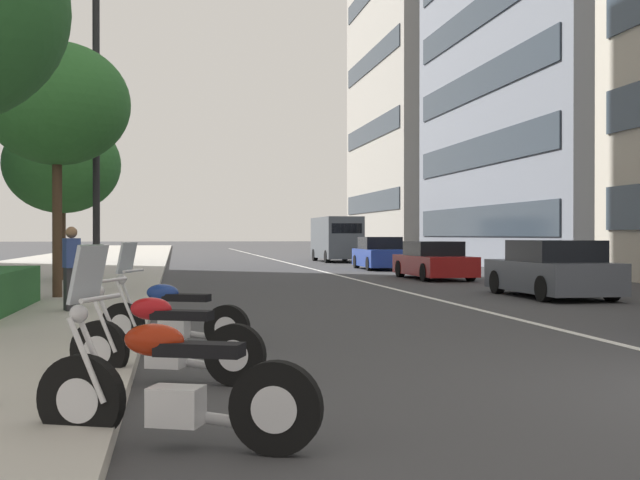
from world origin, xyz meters
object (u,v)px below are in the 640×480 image
at_px(car_far_down_avenue, 434,262).
at_px(street_tree_near_plaza_corner, 62,165).
at_px(motorcycle_under_tarp, 171,388).
at_px(car_mid_block_traffic, 552,271).
at_px(street_lamp_with_banners, 111,105).
at_px(motorcycle_nearest_camera, 171,317).
at_px(car_lead_in_lane, 380,254).
at_px(street_tree_by_lamp_post, 57,104).
at_px(pedestrian_on_plaza, 71,269).
at_px(delivery_van_ahead, 336,238).
at_px(motorcycle_mid_row, 164,343).

distance_m(car_far_down_avenue, street_tree_near_plaza_corner, 13.04).
distance_m(motorcycle_under_tarp, car_far_down_avenue, 23.82).
height_order(car_mid_block_traffic, street_lamp_with_banners, street_lamp_with_banners).
distance_m(motorcycle_nearest_camera, street_lamp_with_banners, 11.03).
height_order(car_lead_in_lane, street_tree_by_lamp_post, street_tree_by_lamp_post).
bearing_deg(pedestrian_on_plaza, delivery_van_ahead, 51.89).
xyz_separation_m(car_mid_block_traffic, street_lamp_with_banners, (2.10, 10.93, 4.19)).
height_order(motorcycle_nearest_camera, car_mid_block_traffic, motorcycle_nearest_camera).
relative_size(car_mid_block_traffic, pedestrian_on_plaza, 2.73).
bearing_deg(street_lamp_with_banners, motorcycle_nearest_camera, -171.27).
bearing_deg(car_mid_block_traffic, street_lamp_with_banners, 79.27).
bearing_deg(motorcycle_mid_row, street_tree_near_plaza_corner, -56.83).
relative_size(motorcycle_under_tarp, pedestrian_on_plaza, 1.31).
distance_m(street_tree_by_lamp_post, street_tree_near_plaza_corner, 7.62).
distance_m(motorcycle_under_tarp, street_tree_by_lamp_post, 14.25).
height_order(street_tree_near_plaza_corner, pedestrian_on_plaza, street_tree_near_plaza_corner).
xyz_separation_m(street_tree_by_lamp_post, street_tree_near_plaza_corner, (7.53, 0.87, -0.75)).
distance_m(delivery_van_ahead, street_tree_by_lamp_post, 30.46).
bearing_deg(motorcycle_mid_row, delivery_van_ahead, -81.25).
xyz_separation_m(motorcycle_nearest_camera, street_lamp_with_banners, (9.99, 1.53, 4.43)).
bearing_deg(motorcycle_nearest_camera, pedestrian_on_plaza, -44.97).
xyz_separation_m(motorcycle_under_tarp, street_tree_by_lamp_post, (13.39, 2.61, 4.10)).
height_order(motorcycle_under_tarp, delivery_van_ahead, delivery_van_ahead).
bearing_deg(pedestrian_on_plaza, car_mid_block_traffic, -1.81).
distance_m(car_lead_in_lane, street_lamp_with_banners, 18.95).
bearing_deg(motorcycle_under_tarp, delivery_van_ahead, -80.85).
xyz_separation_m(car_far_down_avenue, street_tree_by_lamp_post, (-8.62, 11.73, 3.93)).
xyz_separation_m(car_lead_in_lane, delivery_van_ahead, (10.90, -0.13, 0.71)).
bearing_deg(pedestrian_on_plaza, motorcycle_under_tarp, -97.56).
distance_m(car_mid_block_traffic, street_tree_by_lamp_post, 12.60).
bearing_deg(pedestrian_on_plaza, motorcycle_nearest_camera, -86.09).
bearing_deg(delivery_van_ahead, motorcycle_nearest_camera, 164.64).
height_order(car_far_down_avenue, street_tree_near_plaza_corner, street_tree_near_plaza_corner).
bearing_deg(car_far_down_avenue, car_mid_block_traffic, -179.03).
bearing_deg(motorcycle_nearest_camera, car_lead_in_lane, -87.57).
height_order(car_far_down_avenue, car_lead_in_lane, car_lead_in_lane).
xyz_separation_m(car_far_down_avenue, car_lead_in_lane, (8.30, -0.13, 0.06)).
xyz_separation_m(car_mid_block_traffic, street_tree_near_plaza_corner, (7.70, 12.86, 3.13)).
bearing_deg(car_lead_in_lane, motorcycle_nearest_camera, 161.11).
distance_m(car_mid_block_traffic, street_tree_near_plaza_corner, 15.31).
bearing_deg(car_far_down_avenue, delivery_van_ahead, -1.50).
distance_m(motorcycle_under_tarp, car_mid_block_traffic, 16.21).
xyz_separation_m(motorcycle_under_tarp, pedestrian_on_plaza, (9.88, 1.88, 0.49)).
xyz_separation_m(motorcycle_under_tarp, delivery_van_ahead, (41.21, -9.38, 0.95)).
bearing_deg(car_far_down_avenue, pedestrian_on_plaza, 137.07).
xyz_separation_m(delivery_van_ahead, street_tree_by_lamp_post, (-27.82, 12.00, 3.15)).
bearing_deg(car_mid_block_traffic, delivery_van_ahead, 0.11).
height_order(delivery_van_ahead, street_tree_near_plaza_corner, street_tree_near_plaza_corner).
height_order(car_mid_block_traffic, street_tree_near_plaza_corner, street_tree_near_plaza_corner).
bearing_deg(car_lead_in_lane, pedestrian_on_plaza, 152.89).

